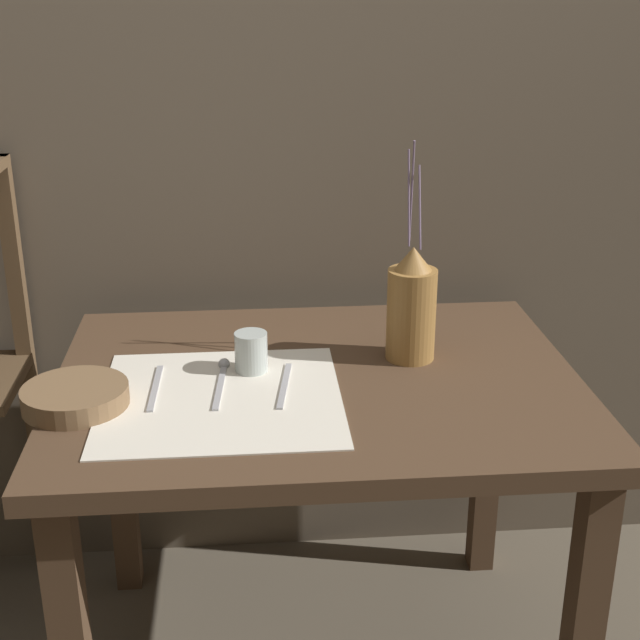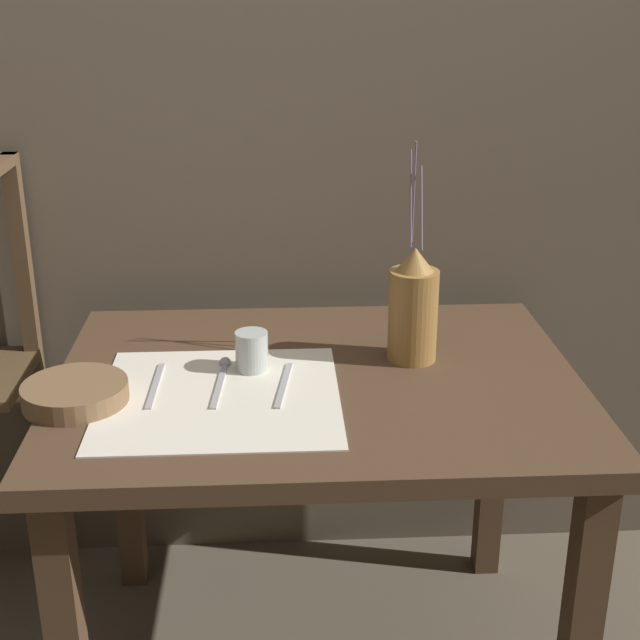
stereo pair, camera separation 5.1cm
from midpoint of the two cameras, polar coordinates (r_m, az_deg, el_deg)
stone_wall_back at (r=2.12m, az=-2.03°, el=14.14°), size 7.00×0.06×2.40m
wooden_table at (r=1.81m, az=-0.94°, el=-6.61°), size 1.03×0.79×0.72m
linen_cloth at (r=1.69m, az=-7.22°, el=-4.97°), size 0.45×0.43×0.00m
pitcher_with_flowers at (r=1.81m, az=5.07°, el=0.81°), size 0.10×0.10×0.45m
wooden_bowl at (r=1.70m, az=-16.22°, el=-4.75°), size 0.19×0.19×0.04m
glass_tumbler_near at (r=1.77m, az=-5.25°, el=-2.05°), size 0.07×0.07×0.08m
fork_outer at (r=1.74m, az=-11.33°, el=-4.28°), size 0.02×0.20×0.00m
spoon_inner at (r=1.78m, az=-7.08°, el=-3.39°), size 0.03×0.21×0.02m
fork_inner at (r=1.72m, az=-3.15°, el=-4.20°), size 0.04×0.20×0.00m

